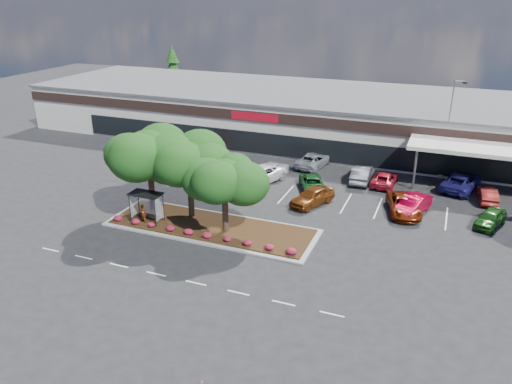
% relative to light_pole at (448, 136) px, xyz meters
% --- Properties ---
extents(ground, '(160.00, 160.00, 0.00)m').
position_rel_light_pole_xyz_m(ground, '(-15.58, -24.06, -4.64)').
color(ground, black).
rests_on(ground, ground).
extents(retail_store, '(80.40, 25.20, 6.25)m').
position_rel_light_pole_xyz_m(retail_store, '(-15.51, 9.85, -1.48)').
color(retail_store, beige).
rests_on(retail_store, ground).
extents(landscape_island, '(18.00, 6.00, 0.26)m').
position_rel_light_pole_xyz_m(landscape_island, '(-17.58, -20.06, -4.51)').
color(landscape_island, gray).
rests_on(landscape_island, ground).
extents(lane_markings, '(33.12, 20.06, 0.01)m').
position_rel_light_pole_xyz_m(lane_markings, '(-15.72, -13.64, -4.63)').
color(lane_markings, silver).
rests_on(lane_markings, ground).
extents(shrub_row, '(17.00, 0.80, 0.50)m').
position_rel_light_pole_xyz_m(shrub_row, '(-17.58, -22.16, -4.13)').
color(shrub_row, maroon).
rests_on(shrub_row, landscape_island).
extents(bus_shelter, '(2.75, 1.55, 2.59)m').
position_rel_light_pole_xyz_m(bus_shelter, '(-23.08, -21.11, -2.33)').
color(bus_shelter, black).
rests_on(bus_shelter, landscape_island).
extents(island_tree_west, '(7.20, 7.20, 7.89)m').
position_rel_light_pole_xyz_m(island_tree_west, '(-23.58, -19.56, -0.43)').
color(island_tree_west, '#1B3611').
rests_on(island_tree_west, landscape_island).
extents(island_tree_mid, '(6.60, 6.60, 7.32)m').
position_rel_light_pole_xyz_m(island_tree_mid, '(-20.08, -18.86, -0.72)').
color(island_tree_mid, '#1B3611').
rests_on(island_tree_mid, landscape_island).
extents(island_tree_east, '(5.80, 5.80, 6.50)m').
position_rel_light_pole_xyz_m(island_tree_east, '(-16.08, -20.36, -1.13)').
color(island_tree_east, '#1B3611').
rests_on(island_tree_east, landscape_island).
extents(conifer_north_west, '(4.40, 4.40, 10.00)m').
position_rel_light_pole_xyz_m(conifer_north_west, '(-45.58, 21.94, 0.36)').
color(conifer_north_west, '#1B3611').
rests_on(conifer_north_west, ground).
extents(person_waiting, '(0.66, 0.50, 1.62)m').
position_rel_light_pole_xyz_m(person_waiting, '(-23.30, -21.53, -3.57)').
color(person_waiting, '#594C47').
rests_on(person_waiting, landscape_island).
extents(light_pole, '(1.42, 0.70, 10.43)m').
position_rel_light_pole_xyz_m(light_pole, '(0.00, 0.00, 0.00)').
color(light_pole, gray).
rests_on(light_pole, ground).
extents(car_0, '(4.12, 6.03, 1.62)m').
position_rel_light_pole_xyz_m(car_0, '(-28.54, -8.76, -3.83)').
color(car_0, maroon).
rests_on(car_0, ground).
extents(car_1, '(4.15, 6.10, 1.55)m').
position_rel_light_pole_xyz_m(car_1, '(-28.07, -8.89, -3.86)').
color(car_1, '#4F5157').
rests_on(car_1, ground).
extents(car_2, '(3.11, 4.57, 1.44)m').
position_rel_light_pole_xyz_m(car_2, '(-19.18, -12.66, -3.92)').
color(car_2, '#1B4B25').
rests_on(car_2, ground).
extents(car_3, '(4.87, 6.80, 1.72)m').
position_rel_light_pole_xyz_m(car_3, '(-17.70, -8.63, -3.78)').
color(car_3, white).
rests_on(car_3, ground).
extents(car_4, '(3.86, 5.31, 1.68)m').
position_rel_light_pole_xyz_m(car_4, '(-11.00, -12.06, -3.80)').
color(car_4, '#69310E').
rests_on(car_4, ground).
extents(car_5, '(4.10, 5.39, 1.36)m').
position_rel_light_pole_xyz_m(car_5, '(-11.94, -8.54, -3.96)').
color(car_5, '#164C1E').
rests_on(car_5, ground).
extents(car_6, '(3.32, 5.37, 1.67)m').
position_rel_light_pole_xyz_m(car_6, '(-2.10, -10.70, -3.80)').
color(car_6, maroon).
rests_on(car_6, ground).
extents(car_7, '(3.97, 6.14, 1.57)m').
position_rel_light_pole_xyz_m(car_7, '(-2.81, -10.85, -3.85)').
color(car_7, '#631E07').
rests_on(car_7, ground).
extents(car_8, '(3.08, 4.59, 1.45)m').
position_rel_light_pole_xyz_m(car_8, '(4.36, -10.81, -3.91)').
color(car_8, '#184814').
rests_on(car_8, ground).
extents(car_10, '(1.97, 4.31, 1.37)m').
position_rel_light_pole_xyz_m(car_10, '(-26.62, -2.18, -3.95)').
color(car_10, '#970B02').
rests_on(car_10, ground).
extents(car_11, '(2.93, 5.31, 1.71)m').
position_rel_light_pole_xyz_m(car_11, '(-17.05, -6.35, -3.78)').
color(car_11, '#9FA4AB').
rests_on(car_11, ground).
extents(car_12, '(3.38, 6.07, 1.61)m').
position_rel_light_pole_xyz_m(car_12, '(-13.80, -1.59, -3.84)').
color(car_12, '#989CA2').
rests_on(car_12, ground).
extents(car_14, '(2.08, 5.27, 1.71)m').
position_rel_light_pole_xyz_m(car_14, '(-7.87, -4.20, -3.79)').
color(car_14, '#55545C').
rests_on(car_14, ground).
extents(car_15, '(2.50, 5.03, 1.37)m').
position_rel_light_pole_xyz_m(car_15, '(-5.42, -4.39, -3.95)').
color(car_15, maroon).
rests_on(car_15, ground).
extents(car_16, '(4.36, 6.72, 1.72)m').
position_rel_light_pole_xyz_m(car_16, '(1.90, -2.86, -3.78)').
color(car_16, navy).
rests_on(car_16, ground).
extents(car_17, '(1.94, 4.42, 1.41)m').
position_rel_light_pole_xyz_m(car_17, '(4.28, -5.15, -3.93)').
color(car_17, maroon).
rests_on(car_17, ground).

